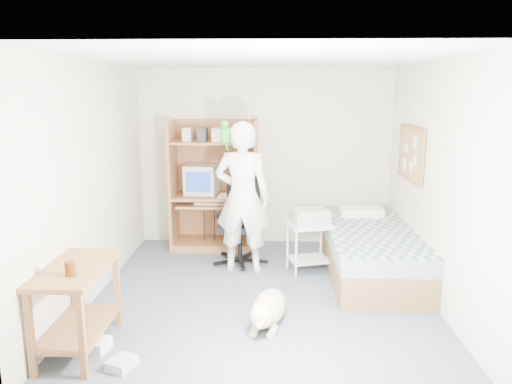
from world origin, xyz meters
TOP-DOWN VIEW (x-y plane):
  - floor at (0.00, 0.00)m, footprint 4.00×4.00m
  - wall_back at (0.00, 2.00)m, footprint 3.60×0.02m
  - wall_right at (1.80, 0.00)m, footprint 0.02×4.00m
  - wall_left at (-1.80, 0.00)m, footprint 0.02×4.00m
  - ceiling at (0.00, 0.00)m, footprint 3.60×4.00m
  - computer_hutch at (-0.70, 1.74)m, footprint 1.20×0.63m
  - bed at (1.30, 0.62)m, footprint 1.02×2.02m
  - side_desk at (-1.55, -1.20)m, footprint 0.50×1.00m
  - corkboard at (1.77, 0.90)m, footprint 0.04×0.94m
  - office_chair at (-0.29, 1.09)m, footprint 0.63×0.63m
  - person at (-0.25, 0.78)m, footprint 0.73×0.54m
  - parrot at (-0.45, 0.80)m, footprint 0.14×0.24m
  - dog at (0.07, -0.68)m, footprint 0.42×0.95m
  - printer_cart at (0.56, 0.76)m, footprint 0.60×0.53m
  - printer at (0.56, 0.76)m, footprint 0.49×0.42m
  - crt_monitor at (-0.88, 1.75)m, footprint 0.47×0.49m
  - keyboard at (-0.73, 1.58)m, footprint 0.46×0.17m
  - pencil_cup at (-0.37, 1.65)m, footprint 0.08×0.08m
  - drink_glass at (-1.50, -1.42)m, footprint 0.08×0.08m
  - floor_box_a at (-1.43, -1.22)m, footprint 0.29×0.25m
  - floor_box_b at (-1.10, -1.50)m, footprint 0.25×0.27m

SIDE VIEW (x-z plane):
  - floor at x=0.00m, z-range 0.00..0.00m
  - floor_box_b at x=-1.10m, z-range 0.00..0.08m
  - floor_box_a at x=-1.43m, z-range 0.00..0.10m
  - dog at x=0.07m, z-range -0.02..0.33m
  - bed at x=1.30m, z-range -0.04..0.62m
  - office_chair at x=-0.29m, z-range -0.16..0.95m
  - printer_cart at x=0.56m, z-range 0.10..0.71m
  - side_desk at x=-1.55m, z-range 0.12..0.87m
  - keyboard at x=-0.73m, z-range 0.66..0.69m
  - printer at x=0.56m, z-range 0.61..0.79m
  - drink_glass at x=-1.50m, z-range 0.75..0.87m
  - pencil_cup at x=-0.37m, z-range 0.76..0.88m
  - computer_hutch at x=-0.70m, z-range -0.08..1.72m
  - person at x=-0.25m, z-range 0.00..1.85m
  - crt_monitor at x=-0.88m, z-range 0.77..1.18m
  - wall_back at x=0.00m, z-range 0.00..2.50m
  - wall_right at x=1.80m, z-range 0.00..2.50m
  - wall_left at x=-1.80m, z-range 0.00..2.50m
  - corkboard at x=1.77m, z-range 1.12..1.78m
  - parrot at x=-0.45m, z-range 1.50..1.88m
  - ceiling at x=0.00m, z-range 2.49..2.51m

